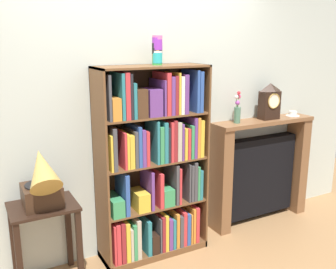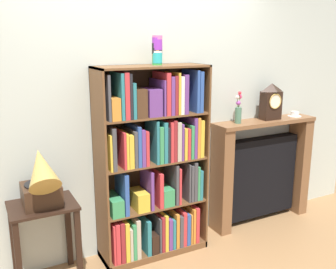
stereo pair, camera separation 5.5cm
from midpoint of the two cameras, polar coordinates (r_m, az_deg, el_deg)
ground_plane at (r=3.76m, az=-2.22°, el=-17.37°), size 8.03×6.40×0.02m
wall_back at (r=3.59m, az=-1.84°, el=3.63°), size 5.03×0.08×2.60m
bookshelf at (r=3.44m, az=-2.59°, el=-5.10°), size 0.98×0.36×1.73m
cup_stack at (r=3.31m, az=-2.10°, el=12.37°), size 0.09×0.09×0.24m
side_table_left at (r=3.29m, az=-18.32°, el=-12.98°), size 0.51×0.41×0.68m
gramophone at (r=3.06m, az=-18.69°, el=-6.50°), size 0.28×0.46×0.53m
fireplace_mantel at (r=4.29m, az=13.05°, el=-5.33°), size 1.18×0.27×1.13m
mantel_clock at (r=4.13m, az=14.49°, el=4.80°), size 0.21×0.13×0.38m
flower_vase at (r=3.88m, az=9.87°, el=3.67°), size 0.10×0.09×0.32m
teacup_with_saucer at (r=4.40m, az=17.70°, el=2.93°), size 0.15×0.15×0.05m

